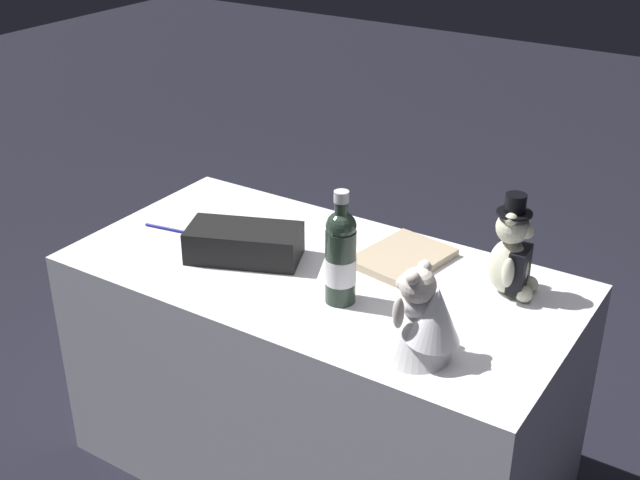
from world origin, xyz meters
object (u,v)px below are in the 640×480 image
teddy_bear_bride (421,318)px  signing_pen (166,229)px  champagne_bottle (341,256)px  gift_case_black (244,243)px  teddy_bear_groom (513,255)px  guestbook (403,257)px

teddy_bear_bride → signing_pen: 1.01m
teddy_bear_bride → champagne_bottle: champagne_bottle is taller
teddy_bear_bride → gift_case_black: (-0.66, 0.17, -0.06)m
signing_pen → gift_case_black: (0.32, -0.01, 0.04)m
teddy_bear_groom → guestbook: 0.35m
champagne_bottle → gift_case_black: bearing=171.3°
signing_pen → guestbook: bearing=16.9°
signing_pen → guestbook: size_ratio=0.54×
signing_pen → guestbook: 0.76m
gift_case_black → guestbook: size_ratio=1.33×
champagne_bottle → gift_case_black: champagne_bottle is taller
guestbook → gift_case_black: bearing=-140.1°
gift_case_black → guestbook: (0.40, 0.24, -0.04)m
champagne_bottle → signing_pen: champagne_bottle is taller
teddy_bear_bride → champagne_bottle: 0.32m
teddy_bear_bride → guestbook: (-0.26, 0.40, -0.09)m
gift_case_black → guestbook: bearing=30.2°
teddy_bear_bride → gift_case_black: 0.69m
teddy_bear_groom → gift_case_black: teddy_bear_groom is taller
champagne_bottle → teddy_bear_groom: bearing=38.1°
champagne_bottle → guestbook: size_ratio=1.16×
teddy_bear_bride → teddy_bear_groom: bearing=79.8°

